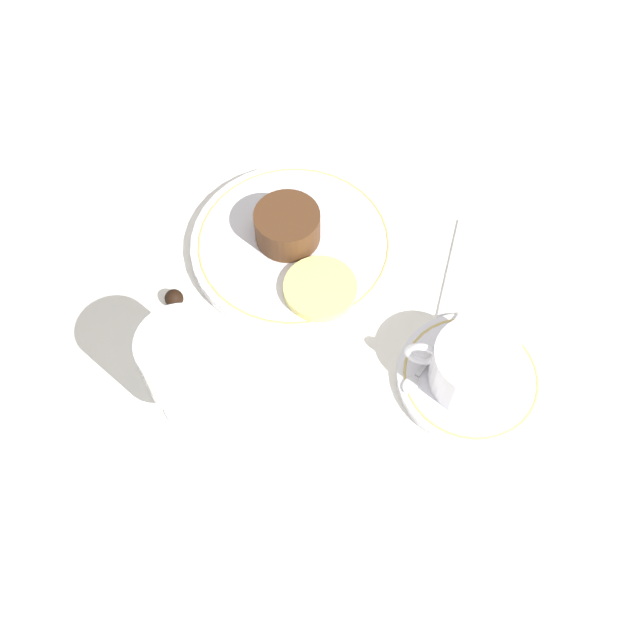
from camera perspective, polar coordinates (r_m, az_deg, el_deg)
name	(u,v)px	position (r m, az deg, el deg)	size (l,w,h in m)	color
ground_plane	(276,280)	(0.82, -3.35, 3.03)	(3.00, 3.00, 0.00)	white
dinner_plate	(294,244)	(0.83, -2.02, 5.77)	(0.23, 0.23, 0.01)	white
saucer	(470,378)	(0.77, 11.37, -4.35)	(0.15, 0.15, 0.01)	white
coffee_cup	(474,366)	(0.74, 11.64, -3.45)	(0.11, 0.08, 0.05)	white
spoon	(427,362)	(0.76, 8.16, -3.18)	(0.05, 0.10, 0.00)	silver
wine_glass	(186,364)	(0.69, -10.17, -3.33)	(0.08, 0.08, 0.12)	silver
fork	(443,307)	(0.81, 9.34, 0.95)	(0.02, 0.20, 0.01)	silver
dessert_cake	(284,225)	(0.82, -2.79, 7.23)	(0.07, 0.07, 0.04)	#4C2D19
pineapple_slice	(320,288)	(0.79, 0.02, 2.43)	(0.08, 0.08, 0.01)	#EFE075
chocolate_truffle	(174,298)	(0.81, -11.06, 1.63)	(0.02, 0.02, 0.02)	black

